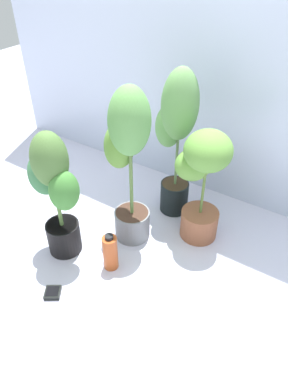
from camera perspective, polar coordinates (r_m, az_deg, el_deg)
ground_plane at (r=2.09m, az=-3.62°, el=-9.81°), size 8.00×8.00×0.00m
mylar_back_wall at (r=2.23m, az=9.45°, el=23.09°), size 3.20×0.01×2.00m
potted_plant_back_right at (r=1.97m, az=9.31°, el=2.33°), size 0.40×0.35×0.71m
potted_plant_center at (r=1.87m, az=-2.59°, el=5.90°), size 0.29×0.26×0.94m
potted_plant_front_left at (r=1.89m, az=-14.24°, el=0.59°), size 0.37×0.27×0.77m
potted_plant_back_center at (r=2.09m, az=5.21°, el=9.39°), size 0.33×0.29×0.95m
hygrometer_box at (r=1.95m, az=-14.51°, el=-15.44°), size 0.11×0.11×0.03m
nutrient_bottle at (r=1.95m, az=-5.47°, el=-9.65°), size 0.08×0.08×0.23m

